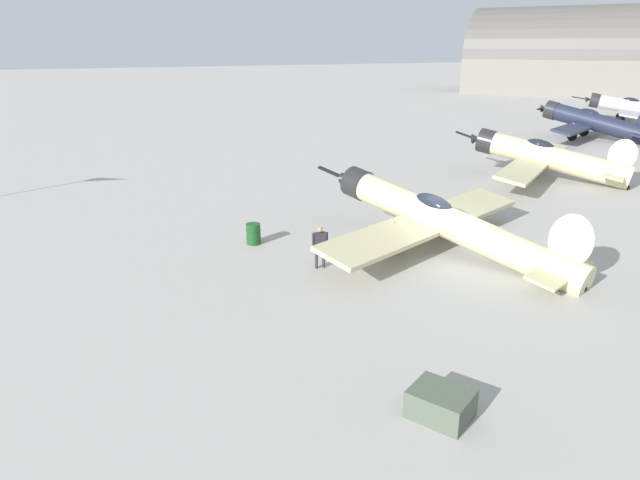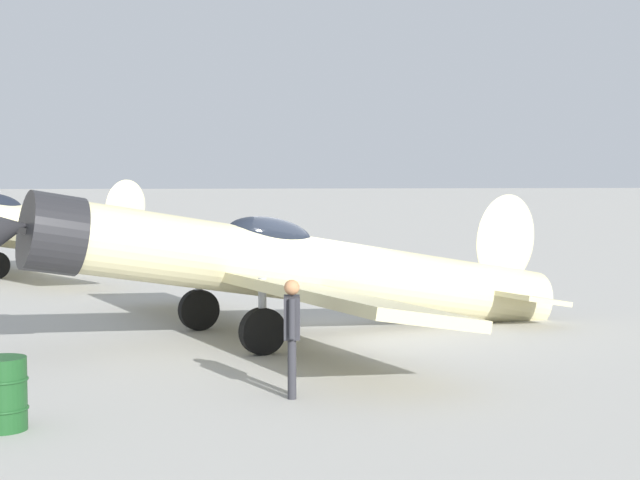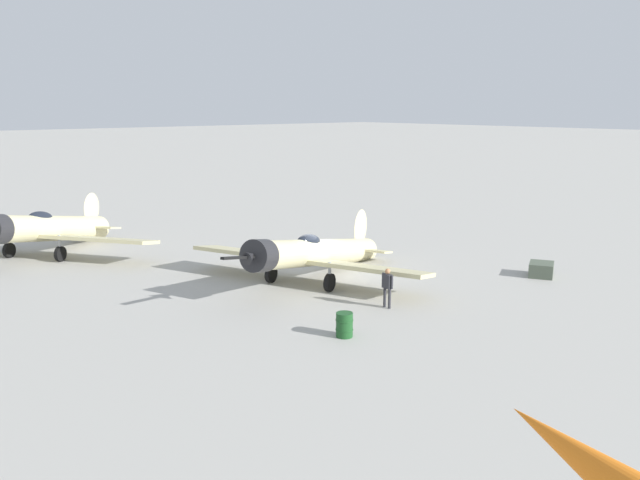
{
  "view_description": "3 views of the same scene",
  "coord_description": "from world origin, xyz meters",
  "px_view_note": "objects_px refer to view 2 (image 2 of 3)",
  "views": [
    {
      "loc": [
        13.72,
        16.42,
        7.92
      ],
      "look_at": [
        5.34,
        -1.07,
        1.1
      ],
      "focal_mm": 31.36,
      "sensor_mm": 36.0,
      "label": 1
    },
    {
      "loc": [
        18.93,
        -2.43,
        3.04
      ],
      "look_at": [
        0.0,
        -0.0,
        1.8
      ],
      "focal_mm": 56.69,
      "sensor_mm": 36.0,
      "label": 2
    },
    {
      "loc": [
        22.81,
        -19.79,
        8.0
      ],
      "look_at": [
        0.0,
        -0.0,
        1.8
      ],
      "focal_mm": 37.14,
      "sensor_mm": 36.0,
      "label": 3
    }
  ],
  "objects_px": {
    "airplane_foreground": "(295,269)",
    "ground_crew_mechanic": "(292,326)",
    "airplane_mid_apron": "(7,227)",
    "fuel_drum": "(2,394)"
  },
  "relations": [
    {
      "from": "airplane_foreground",
      "to": "airplane_mid_apron",
      "type": "distance_m",
      "value": 15.35
    },
    {
      "from": "airplane_mid_apron",
      "to": "ground_crew_mechanic",
      "type": "height_order",
      "value": "airplane_mid_apron"
    },
    {
      "from": "airplane_mid_apron",
      "to": "fuel_drum",
      "type": "xyz_separation_m",
      "value": [
        19.87,
        3.38,
        -1.0
      ]
    },
    {
      "from": "airplane_foreground",
      "to": "ground_crew_mechanic",
      "type": "relative_size",
      "value": 7.55
    },
    {
      "from": "airplane_foreground",
      "to": "fuel_drum",
      "type": "relative_size",
      "value": 13.94
    },
    {
      "from": "airplane_foreground",
      "to": "airplane_mid_apron",
      "type": "relative_size",
      "value": 1.01
    },
    {
      "from": "airplane_foreground",
      "to": "ground_crew_mechanic",
      "type": "xyz_separation_m",
      "value": [
        5.16,
        -0.57,
        -0.29
      ]
    },
    {
      "from": "fuel_drum",
      "to": "ground_crew_mechanic",
      "type": "bearing_deg",
      "value": 110.64
    },
    {
      "from": "airplane_foreground",
      "to": "fuel_drum",
      "type": "bearing_deg",
      "value": 37.25
    },
    {
      "from": "airplane_mid_apron",
      "to": "ground_crew_mechanic",
      "type": "bearing_deg",
      "value": 77.55
    }
  ]
}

